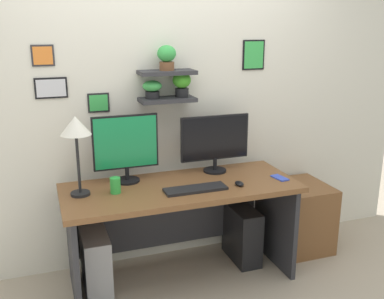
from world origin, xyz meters
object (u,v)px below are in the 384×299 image
computer_mouse (239,184)px  desk_lamp (76,131)px  cell_phone (280,178)px  drawer_cabinet (299,216)px  water_cup (115,185)px  computer_tower_right (242,234)px  monitor_right (215,141)px  keyboard (195,189)px  computer_tower_left (96,263)px  monitor_left (126,146)px  desk (179,209)px

computer_mouse → desk_lamp: (-1.09, 0.19, 0.43)m
cell_phone → drawer_cabinet: size_ratio=0.25×
water_cup → computer_tower_right: bearing=5.7°
monitor_right → water_cup: size_ratio=4.99×
cell_phone → desk_lamp: bearing=164.9°
keyboard → water_cup: 0.55m
monitor_right → cell_phone: bearing=-39.2°
drawer_cabinet → water_cup: bearing=-175.3°
computer_tower_left → computer_tower_right: 1.18m
monitor_left → computer_tower_right: monitor_left is taller
desk → keyboard: (0.06, -0.18, 0.22)m
computer_tower_left → cell_phone: bearing=-6.2°
computer_mouse → cell_phone: (0.35, 0.04, -0.01)m
water_cup → desk_lamp: bearing=169.5°
monitor_right → water_cup: 0.86m
keyboard → computer_mouse: (0.33, -0.01, 0.01)m
monitor_left → computer_tower_left: 0.86m
cell_phone → monitor_right: bearing=132.0°
keyboard → monitor_right: bearing=50.5°
monitor_right → computer_tower_left: bearing=-170.0°
computer_mouse → cell_phone: computer_mouse is taller
monitor_right → computer_mouse: 0.43m
desk → keyboard: keyboard is taller
computer_tower_right → desk: bearing=-174.2°
computer_mouse → monitor_left: bearing=154.1°
keyboard → computer_mouse: bearing=-2.6°
computer_tower_right → computer_mouse: bearing=-122.6°
monitor_left → computer_tower_right: 1.20m
monitor_left → computer_mouse: 0.86m
monitor_left → cell_phone: monitor_left is taller
desk → computer_tower_left: 0.70m
keyboard → water_cup: (-0.53, 0.14, 0.05)m
drawer_cabinet → computer_tower_right: 0.56m
desk → monitor_right: 0.59m
desk_lamp → water_cup: (0.23, -0.04, -0.39)m
computer_mouse → drawer_cabinet: bearing=21.5°
drawer_cabinet → computer_tower_left: size_ratio=1.25×
monitor_right → water_cup: monitor_right is taller
desk_lamp → water_cup: bearing=-10.5°
water_cup → computer_mouse: bearing=-10.0°
computer_tower_left → computer_tower_right: computer_tower_left is taller
monitor_right → water_cup: bearing=-165.8°
cell_phone → drawer_cabinet: bearing=25.3°
desk → drawer_cabinet: desk is taller
monitor_left → desk_lamp: 0.43m
desk → water_cup: bearing=-174.5°
monitor_left → desk_lamp: (-0.35, -0.16, 0.18)m
monitor_right → computer_tower_left: monitor_right is taller
monitor_left → water_cup: (-0.12, -0.21, -0.21)m
water_cup → monitor_right: bearing=14.2°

